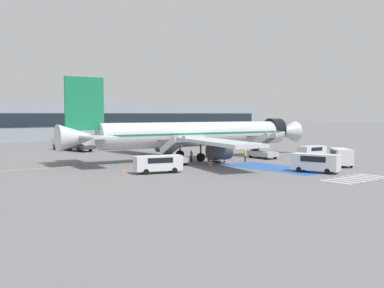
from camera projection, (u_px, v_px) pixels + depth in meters
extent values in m
plane|color=slate|center=(196.00, 159.00, 66.03)|extent=(600.00, 600.00, 0.00)
cube|color=gold|center=(199.00, 159.00, 66.09)|extent=(74.00, 9.86, 0.01)
cube|color=#2856A8|center=(275.00, 168.00, 54.81)|extent=(5.94, 13.62, 0.01)
cube|color=silver|center=(336.00, 182.00, 43.53)|extent=(0.44, 3.60, 0.01)
cube|color=silver|center=(343.00, 181.00, 44.28)|extent=(0.44, 3.60, 0.01)
cube|color=silver|center=(350.00, 180.00, 45.04)|extent=(0.44, 3.60, 0.01)
cube|color=silver|center=(356.00, 179.00, 45.79)|extent=(0.44, 3.60, 0.01)
cube|color=silver|center=(362.00, 178.00, 46.55)|extent=(0.44, 3.60, 0.01)
cube|color=silver|center=(368.00, 177.00, 47.30)|extent=(0.44, 3.60, 0.01)
cube|color=silver|center=(374.00, 176.00, 48.05)|extent=(0.44, 3.60, 0.01)
cylinder|color=silver|center=(199.00, 134.00, 65.85)|extent=(30.80, 7.50, 3.57)
cone|color=silver|center=(286.00, 132.00, 74.87)|extent=(4.35, 3.98, 3.50)
cone|color=silver|center=(79.00, 138.00, 56.45)|extent=(5.75, 4.09, 3.43)
cylinder|color=black|center=(274.00, 129.00, 73.44)|extent=(2.59, 3.85, 3.61)
cube|color=#197A4C|center=(199.00, 133.00, 65.84)|extent=(28.38, 7.26, 0.24)
cube|color=silver|center=(150.00, 136.00, 71.95)|extent=(4.46, 17.83, 0.44)
cylinder|color=#38383D|center=(165.00, 145.00, 71.48)|extent=(3.20, 2.61, 2.25)
cube|color=silver|center=(216.00, 142.00, 56.22)|extent=(8.87, 18.29, 0.44)
cylinder|color=#38383D|center=(219.00, 151.00, 58.77)|extent=(3.20, 2.61, 2.25)
cube|color=#197A4C|center=(84.00, 104.00, 56.59)|extent=(5.00, 1.00, 6.73)
cube|color=silver|center=(81.00, 135.00, 60.02)|extent=(3.93, 6.08, 0.24)
cube|color=silver|center=(98.00, 137.00, 54.26)|extent=(3.93, 6.08, 0.24)
cylinder|color=#38383D|center=(256.00, 144.00, 71.56)|extent=(0.20, 0.20, 2.85)
cylinder|color=black|center=(256.00, 153.00, 71.66)|extent=(0.87, 0.39, 0.84)
cylinder|color=#38383D|center=(180.00, 146.00, 67.60)|extent=(0.24, 0.24, 2.55)
cylinder|color=black|center=(180.00, 154.00, 67.69)|extent=(1.17, 0.74, 1.10)
cylinder|color=#38383D|center=(201.00, 148.00, 62.70)|extent=(0.24, 0.24, 2.55)
cylinder|color=black|center=(201.00, 157.00, 62.78)|extent=(1.17, 0.74, 1.10)
cube|color=#ADB2BA|center=(263.00, 154.00, 66.71)|extent=(2.80, 5.04, 0.70)
cylinder|color=black|center=(250.00, 155.00, 67.68)|extent=(0.31, 0.72, 0.70)
cylinder|color=black|center=(260.00, 155.00, 68.65)|extent=(0.31, 0.72, 0.70)
cylinder|color=black|center=(265.00, 157.00, 64.82)|extent=(0.31, 0.72, 0.70)
cylinder|color=black|center=(275.00, 157.00, 65.80)|extent=(0.31, 0.72, 0.70)
cube|color=#4C4C51|center=(263.00, 144.00, 66.62)|extent=(1.96, 4.30, 2.28)
cube|color=#4C4C51|center=(253.00, 136.00, 68.49)|extent=(1.78, 1.30, 0.12)
cube|color=silver|center=(259.00, 141.00, 66.19)|extent=(0.64, 4.49, 2.98)
cube|color=silver|center=(267.00, 141.00, 66.99)|extent=(0.64, 4.49, 2.98)
cube|color=#ADB2BA|center=(173.00, 159.00, 58.72)|extent=(2.80, 5.04, 0.70)
cylinder|color=black|center=(160.00, 161.00, 59.68)|extent=(0.31, 0.72, 0.70)
cylinder|color=black|center=(173.00, 160.00, 60.66)|extent=(0.31, 0.72, 0.70)
cylinder|color=black|center=(173.00, 163.00, 56.83)|extent=(0.31, 0.72, 0.70)
cylinder|color=black|center=(185.00, 162.00, 57.80)|extent=(0.31, 0.72, 0.70)
cube|color=#4C4C51|center=(173.00, 149.00, 58.63)|extent=(1.96, 4.30, 2.15)
cube|color=#4C4C51|center=(164.00, 140.00, 60.50)|extent=(1.78, 1.30, 0.12)
cube|color=silver|center=(168.00, 145.00, 58.19)|extent=(0.64, 4.47, 2.86)
cube|color=silver|center=(178.00, 145.00, 59.00)|extent=(0.64, 4.47, 2.86)
cube|color=#38383D|center=(74.00, 146.00, 80.43)|extent=(3.94, 10.07, 0.60)
cube|color=silver|center=(60.00, 142.00, 83.62)|extent=(2.67, 2.51, 1.60)
cube|color=black|center=(56.00, 141.00, 84.33)|extent=(1.98, 0.34, 0.70)
cylinder|color=#B7BCC4|center=(75.00, 138.00, 80.03)|extent=(3.49, 7.06, 2.51)
cylinder|color=gold|center=(75.00, 138.00, 80.03)|extent=(2.58, 0.73, 2.56)
cylinder|color=black|center=(55.00, 147.00, 82.50)|extent=(0.42, 0.99, 0.96)
cylinder|color=black|center=(67.00, 147.00, 84.25)|extent=(0.42, 0.99, 0.96)
cylinder|color=black|center=(70.00, 149.00, 79.20)|extent=(0.42, 0.99, 0.96)
cylinder|color=black|center=(81.00, 148.00, 80.95)|extent=(0.42, 0.99, 0.96)
cylinder|color=black|center=(79.00, 149.00, 77.37)|extent=(0.42, 0.99, 0.96)
cylinder|color=black|center=(90.00, 149.00, 79.12)|extent=(0.42, 0.99, 0.96)
cube|color=silver|center=(158.00, 163.00, 49.95)|extent=(5.57, 3.22, 1.65)
cube|color=black|center=(158.00, 160.00, 49.93)|extent=(3.30, 2.56, 0.59)
cylinder|color=black|center=(170.00, 169.00, 51.37)|extent=(0.67, 0.38, 0.64)
cylinder|color=black|center=(174.00, 170.00, 49.88)|extent=(0.67, 0.38, 0.64)
cylinder|color=black|center=(142.00, 170.00, 50.14)|extent=(0.67, 0.38, 0.64)
cylinder|color=black|center=(146.00, 172.00, 48.64)|extent=(0.67, 0.38, 0.64)
cube|color=silver|center=(341.00, 156.00, 56.46)|extent=(4.42, 4.63, 1.91)
cube|color=black|center=(341.00, 153.00, 56.43)|extent=(3.11, 3.15, 0.69)
cylinder|color=black|center=(331.00, 163.00, 57.94)|extent=(0.57, 0.61, 0.64)
cylinder|color=black|center=(345.00, 163.00, 57.86)|extent=(0.57, 0.61, 0.64)
cylinder|color=black|center=(337.00, 165.00, 55.18)|extent=(0.57, 0.61, 0.64)
cylinder|color=black|center=(351.00, 165.00, 55.10)|extent=(0.57, 0.61, 0.64)
cube|color=silver|center=(312.00, 151.00, 67.13)|extent=(4.57, 2.09, 1.49)
cube|color=black|center=(312.00, 149.00, 67.11)|extent=(2.57, 1.98, 0.54)
cylinder|color=black|center=(314.00, 155.00, 68.64)|extent=(0.65, 0.24, 0.64)
cylinder|color=black|center=(322.00, 156.00, 67.31)|extent=(0.65, 0.24, 0.64)
cylinder|color=black|center=(302.00, 156.00, 67.06)|extent=(0.65, 0.24, 0.64)
cylinder|color=black|center=(310.00, 157.00, 65.73)|extent=(0.65, 0.24, 0.64)
cube|color=silver|center=(316.00, 162.00, 50.47)|extent=(3.49, 5.53, 1.79)
cube|color=black|center=(316.00, 158.00, 50.45)|extent=(2.79, 3.33, 0.64)
cylinder|color=black|center=(299.00, 170.00, 50.64)|extent=(0.39, 0.67, 0.64)
cylinder|color=black|center=(304.00, 168.00, 52.16)|extent=(0.39, 0.67, 0.64)
cylinder|color=black|center=(327.00, 172.00, 48.91)|extent=(0.39, 0.67, 0.64)
cylinder|color=black|center=(332.00, 170.00, 50.43)|extent=(0.39, 0.67, 0.64)
cube|color=gray|center=(216.00, 160.00, 61.92)|extent=(1.96, 2.83, 0.12)
cylinder|color=black|center=(208.00, 160.00, 62.54)|extent=(0.17, 0.41, 0.40)
cylinder|color=black|center=(216.00, 159.00, 63.14)|extent=(0.17, 0.41, 0.40)
cylinder|color=black|center=(216.00, 161.00, 60.71)|extent=(0.17, 0.41, 0.40)
cylinder|color=black|center=(224.00, 161.00, 61.31)|extent=(0.17, 0.41, 0.40)
cylinder|color=gray|center=(208.00, 157.00, 62.62)|extent=(0.05, 0.05, 0.55)
cylinder|color=gray|center=(216.00, 157.00, 63.27)|extent=(0.05, 0.05, 0.55)
cylinder|color=gray|center=(217.00, 158.00, 60.52)|extent=(0.05, 0.05, 0.55)
cylinder|color=gray|center=(225.00, 158.00, 61.17)|extent=(0.05, 0.05, 0.55)
cylinder|color=#191E38|center=(192.00, 159.00, 61.76)|extent=(0.14, 0.14, 0.77)
cylinder|color=#191E38|center=(191.00, 159.00, 61.91)|extent=(0.14, 0.14, 0.77)
cube|color=orange|center=(191.00, 154.00, 61.79)|extent=(0.32, 0.46, 0.61)
cube|color=silver|center=(191.00, 154.00, 61.79)|extent=(0.33, 0.47, 0.06)
sphere|color=brown|center=(191.00, 151.00, 61.76)|extent=(0.21, 0.21, 0.21)
cylinder|color=#191E38|center=(245.00, 159.00, 62.13)|extent=(0.14, 0.14, 0.83)
cylinder|color=#191E38|center=(245.00, 159.00, 61.97)|extent=(0.14, 0.14, 0.83)
cube|color=yellow|center=(245.00, 153.00, 62.00)|extent=(0.39, 0.47, 0.66)
cube|color=silver|center=(245.00, 153.00, 62.00)|extent=(0.40, 0.49, 0.06)
sphere|color=beige|center=(245.00, 150.00, 61.97)|extent=(0.23, 0.23, 0.23)
cylinder|color=#2D2D33|center=(226.00, 157.00, 63.94)|extent=(0.14, 0.14, 0.89)
cylinder|color=#2D2D33|center=(224.00, 157.00, 63.98)|extent=(0.14, 0.14, 0.89)
cube|color=orange|center=(225.00, 151.00, 63.91)|extent=(0.42, 0.47, 0.71)
cube|color=silver|center=(225.00, 151.00, 63.91)|extent=(0.44, 0.48, 0.06)
sphere|color=tan|center=(225.00, 148.00, 63.88)|extent=(0.24, 0.24, 0.24)
cylinder|color=#191E38|center=(147.00, 164.00, 55.14)|extent=(0.14, 0.14, 0.80)
cylinder|color=#191E38|center=(147.00, 165.00, 54.98)|extent=(0.14, 0.14, 0.80)
cube|color=yellow|center=(147.00, 159.00, 55.01)|extent=(0.35, 0.47, 0.64)
cube|color=silver|center=(147.00, 159.00, 55.01)|extent=(0.37, 0.48, 0.06)
sphere|color=brown|center=(147.00, 155.00, 54.99)|extent=(0.22, 0.22, 0.22)
cone|color=orange|center=(319.00, 154.00, 70.20)|extent=(0.47, 0.47, 0.52)
cylinder|color=white|center=(319.00, 154.00, 70.20)|extent=(0.26, 0.26, 0.06)
cone|color=orange|center=(123.00, 170.00, 50.37)|extent=(0.46, 0.46, 0.51)
cylinder|color=white|center=(123.00, 170.00, 50.37)|extent=(0.25, 0.25, 0.06)
cone|color=orange|center=(210.00, 164.00, 57.10)|extent=(0.49, 0.49, 0.54)
cylinder|color=white|center=(210.00, 163.00, 57.10)|extent=(0.27, 0.27, 0.07)
cube|color=#89939E|center=(90.00, 121.00, 120.09)|extent=(116.73, 12.00, 9.31)
cube|color=#19232D|center=(101.00, 120.00, 115.37)|extent=(112.06, 0.10, 3.26)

